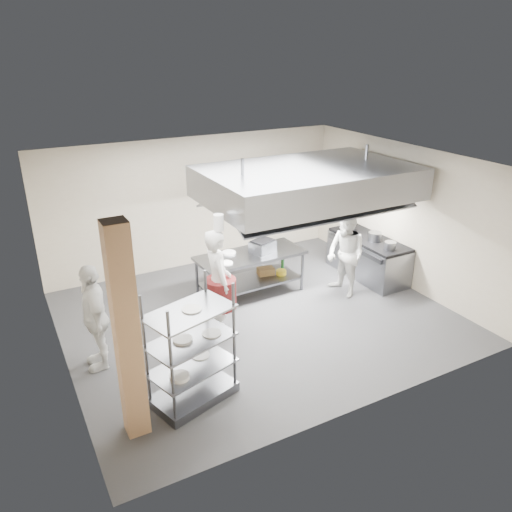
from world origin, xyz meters
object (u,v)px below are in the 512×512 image
griddle (263,246)px  stockpot (375,237)px  island (250,274)px  chef_line (346,254)px  cooking_range (368,258)px  chef_head (218,283)px  pass_rack (191,346)px  chef_plating (95,317)px

griddle → stockpot: bearing=-32.9°
island → chef_line: size_ratio=1.25×
cooking_range → griddle: (-2.48, 0.42, 0.61)m
cooking_range → chef_head: size_ratio=1.01×
island → cooking_range: island is taller
chef_head → chef_line: bearing=-79.6°
pass_rack → chef_head: size_ratio=0.92×
pass_rack → chef_line: size_ratio=1.01×
cooking_range → chef_plating: (-6.08, -0.64, 0.47)m
chef_head → chef_line: (2.91, 0.14, -0.10)m
cooking_range → island: bearing=171.1°
chef_plating → griddle: 3.76m
chef_head → griddle: size_ratio=4.14×
chef_line → island: bearing=-120.9°
chef_head → griddle: bearing=-47.2°
chef_plating → griddle: bearing=111.0°
cooking_range → chef_head: bearing=-171.1°
pass_rack → cooking_range: pass_rack is taller
chef_line → stockpot: (1.02, 0.31, 0.11)m
island → cooking_range: bearing=-10.6°
chef_line → chef_plating: 5.05m
chef_line → griddle: bearing=-124.7°
pass_rack → chef_plating: bearing=106.9°
chef_plating → chef_head: bearing=95.2°
island → griddle: 0.63m
cooking_range → griddle: size_ratio=4.19×
chef_line → stockpot: chef_line is taller
chef_plating → stockpot: bearing=99.1°
island → stockpot: (2.74, -0.61, 0.54)m
chef_head → chef_plating: bearing=98.2°
pass_rack → chef_plating: (-1.02, 1.52, -0.01)m
chef_head → stockpot: (3.93, 0.44, 0.01)m
island → stockpot: size_ratio=7.90×
pass_rack → stockpot: pass_rack is taller
chef_line → chef_plating: chef_line is taller
chef_line → pass_rack: bearing=-70.2°
stockpot → island: bearing=167.5°
chef_plating → griddle: chef_plating is taller
island → cooking_range: (2.75, -0.43, -0.04)m
island → stockpot: stockpot is taller
chef_plating → cooking_range: bearing=100.7°
chef_line → chef_head: bearing=-90.1°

